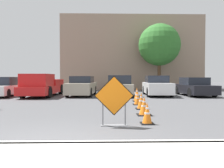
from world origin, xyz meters
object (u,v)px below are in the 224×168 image
Objects in this scene: road_closed_sign at (114,100)px; traffic_cone_fourth at (137,98)px; parked_car_fourth at (157,86)px; parked_car_third at (120,86)px; traffic_cone_third at (141,101)px; parked_car_nearest at (3,87)px; traffic_cone_fifth at (137,95)px; traffic_cone_second at (144,106)px; traffic_cone_nearest at (147,114)px; pickup_truck at (42,86)px; parked_car_fifth at (194,87)px; parked_car_second at (82,86)px.

traffic_cone_fourth is (1.35, 4.82, -0.43)m from road_closed_sign.
parked_car_fourth is (3.59, 10.32, -0.05)m from road_closed_sign.
parked_car_third reaches higher than traffic_cone_fourth.
parked_car_nearest reaches higher than traffic_cone_third.
traffic_cone_third is at bearing -91.83° from traffic_cone_fourth.
traffic_cone_fifth is 3.78m from parked_car_third.
traffic_cone_nearest is at bearing -96.41° from traffic_cone_second.
traffic_cone_nearest is 0.11× the size of pickup_truck.
road_closed_sign is 2.25× the size of traffic_cone_nearest.
traffic_cone_nearest is at bearing 15.03° from road_closed_sign.
traffic_cone_second is 12.09m from parked_car_nearest.
parked_car_nearest is 14.19m from parked_car_fifth.
traffic_cone_fourth is 0.16× the size of parked_car_fifth.
parked_car_third is at bearing 85.71° from road_closed_sign.
parked_car_nearest is (-9.30, 3.51, 0.25)m from traffic_cone_fifth.
parked_car_second is 1.09× the size of parked_car_third.
parked_car_nearest reaches higher than traffic_cone_fourth.
traffic_cone_nearest is at bearing -95.07° from traffic_cone_fifth.
traffic_cone_fourth is at bearing 71.37° from parked_car_fourth.
traffic_cone_third is at bearing 97.74° from parked_car_third.
road_closed_sign is 10.97m from pickup_truck.
traffic_cone_third is 0.13× the size of pickup_truck.
traffic_cone_fourth is 0.15× the size of parked_car_second.
traffic_cone_nearest is (0.99, 0.27, -0.45)m from road_closed_sign.
road_closed_sign is 5.02m from traffic_cone_fourth.
traffic_cone_fourth is at bearing -96.84° from traffic_cone_fifth.
parked_car_third is at bearing -175.93° from pickup_truck.
traffic_cone_nearest is 0.95× the size of traffic_cone_fourth.
pickup_truck is (-5.92, 9.53, 0.43)m from traffic_cone_nearest.
pickup_truck is (-6.47, 3.40, 0.34)m from traffic_cone_fifth.
parked_car_fifth is (5.13, 6.84, 0.29)m from traffic_cone_third.
parked_car_second is at bearing 115.50° from traffic_cone_third.
pickup_truck reaches higher than traffic_cone_fifth.
parked_car_third is 2.85m from parked_car_fourth.
parked_car_third reaches higher than parked_car_second.
parked_car_second is at bearing -178.67° from parked_car_nearest.
traffic_cone_nearest is at bearing -95.75° from traffic_cone_third.
parked_car_nearest is (-8.92, 8.15, 0.32)m from traffic_cone_second.
parked_car_fourth is at bearing 74.15° from traffic_cone_second.
parked_car_second is at bearing 2.76° from parked_car_fourth.
parked_car_fifth reaches higher than traffic_cone_second.
parked_car_third is (5.68, 0.28, -0.03)m from pickup_truck.
parked_car_fifth is (5.08, 5.33, 0.32)m from traffic_cone_fourth.
parked_car_nearest is 5.70m from parked_car_second.
parked_car_nearest is 1.03× the size of parked_car_third.
traffic_cone_second is 1.55m from traffic_cone_third.
traffic_cone_third is at bearing 135.08° from pickup_truck.
traffic_cone_nearest is 0.94× the size of traffic_cone_second.
parked_car_second is (-3.08, 10.13, 0.38)m from traffic_cone_nearest.
parked_car_second reaches higher than traffic_cone_third.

